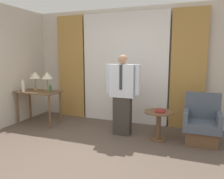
{
  "coord_description": "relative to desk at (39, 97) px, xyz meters",
  "views": [
    {
      "loc": [
        1.56,
        -2.4,
        1.6
      ],
      "look_at": [
        0.07,
        1.53,
        0.94
      ],
      "focal_mm": 35.0,
      "sensor_mm": 36.0,
      "label": 1
    }
  ],
  "objects": [
    {
      "name": "ground_plane",
      "position": [
        1.81,
        -1.67,
        -0.64
      ],
      "size": [
        16.0,
        16.0,
        0.0
      ],
      "primitive_type": "plane",
      "color": "brown"
    },
    {
      "name": "curtain_drape_left",
      "position": [
        0.38,
        0.86,
        0.65
      ],
      "size": [
        0.73,
        0.06,
        2.58
      ],
      "color": "#B28442",
      "rests_on": "ground_plane"
    },
    {
      "name": "bottle_by_lamp",
      "position": [
        -0.28,
        -0.17,
        0.25
      ],
      "size": [
        0.07,
        0.07,
        0.28
      ],
      "color": "silver",
      "rests_on": "desk"
    },
    {
      "name": "curtain_sheer_center",
      "position": [
        1.81,
        0.86,
        0.65
      ],
      "size": [
        2.06,
        0.06,
        2.58
      ],
      "color": "white",
      "rests_on": "ground_plane"
    },
    {
      "name": "armchair",
      "position": [
        3.55,
        0.11,
        -0.31
      ],
      "size": [
        0.63,
        0.56,
        0.91
      ],
      "color": "brown",
      "rests_on": "ground_plane"
    },
    {
      "name": "table_lamp_right",
      "position": [
        0.17,
        0.12,
        0.48
      ],
      "size": [
        0.26,
        0.26,
        0.44
      ],
      "color": "#9E7F47",
      "rests_on": "desk"
    },
    {
      "name": "table_lamp_left",
      "position": [
        -0.17,
        0.12,
        0.48
      ],
      "size": [
        0.26,
        0.26,
        0.44
      ],
      "color": "#9E7F47",
      "rests_on": "desk"
    },
    {
      "name": "desk",
      "position": [
        0.0,
        0.0,
        0.0
      ],
      "size": [
        1.02,
        0.54,
        0.78
      ],
      "color": "brown",
      "rests_on": "ground_plane"
    },
    {
      "name": "person",
      "position": [
        2.05,
        0.02,
        0.23
      ],
      "size": [
        0.71,
        0.23,
        1.62
      ],
      "color": "#38332D",
      "rests_on": "ground_plane"
    },
    {
      "name": "book",
      "position": [
        2.81,
        -0.05,
        -0.07
      ],
      "size": [
        0.17,
        0.23,
        0.03
      ],
      "color": "maroon",
      "rests_on": "side_table"
    },
    {
      "name": "side_table",
      "position": [
        2.78,
        -0.02,
        -0.26
      ],
      "size": [
        0.55,
        0.55,
        0.56
      ],
      "color": "brown",
      "rests_on": "ground_plane"
    },
    {
      "name": "curtain_drape_right",
      "position": [
        3.24,
        0.86,
        0.65
      ],
      "size": [
        0.73,
        0.06,
        2.58
      ],
      "color": "#B28442",
      "rests_on": "ground_plane"
    },
    {
      "name": "bottle_near_edge",
      "position": [
        0.36,
        -0.03,
        0.21
      ],
      "size": [
        0.07,
        0.07,
        0.19
      ],
      "color": "#336638",
      "rests_on": "desk"
    },
    {
      "name": "wall_back",
      "position": [
        1.81,
        0.99,
        0.71
      ],
      "size": [
        10.0,
        0.06,
        2.7
      ],
      "color": "beige",
      "rests_on": "ground_plane"
    }
  ]
}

